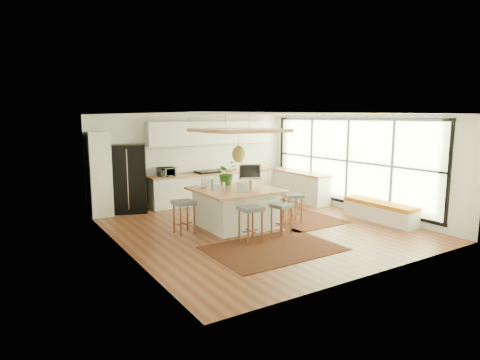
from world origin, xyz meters
TOP-DOWN VIEW (x-y plane):
  - floor at (0.00, 0.00)m, footprint 7.00×7.00m
  - ceiling at (0.00, 0.00)m, footprint 7.00×7.00m
  - wall_back at (0.00, 3.50)m, footprint 6.50×0.00m
  - wall_front at (0.00, -3.50)m, footprint 6.50×0.00m
  - wall_left at (-3.25, 0.00)m, footprint 0.00×7.00m
  - wall_right at (3.25, 0.00)m, footprint 0.00×7.00m
  - window_wall at (3.22, 0.00)m, footprint 0.10×6.20m
  - pantry at (-2.95, 3.18)m, footprint 0.55×0.60m
  - back_counter_base at (0.55, 3.18)m, footprint 4.20×0.60m
  - back_counter_top at (0.55, 3.18)m, footprint 4.24×0.64m
  - backsplash at (0.55, 3.48)m, footprint 4.20×0.02m
  - upper_cabinets at (0.55, 3.32)m, footprint 4.20×0.34m
  - range at (0.30, 3.18)m, footprint 0.76×0.62m
  - right_counter_base at (2.93, 2.00)m, footprint 0.60×2.50m
  - right_counter_top at (2.93, 2.00)m, footprint 0.64×2.54m
  - window_bench at (2.95, -1.20)m, footprint 0.52×2.00m
  - ceiling_panel at (-0.30, 0.40)m, footprint 1.86×1.86m
  - rug_near at (-0.67, -1.53)m, footprint 2.60×1.80m
  - rug_right at (1.33, 0.33)m, footprint 1.80×2.60m
  - fridge at (-2.16, 3.21)m, footprint 1.14×1.01m
  - island at (-0.43, 0.35)m, footprint 1.85×1.85m
  - stool_near_left at (-0.80, -0.89)m, footprint 0.46×0.46m
  - stool_near_right at (0.12, -0.76)m, footprint 0.48×0.48m
  - stool_right_front at (0.95, -0.15)m, footprint 0.54×0.54m
  - stool_right_back at (0.69, 0.87)m, footprint 0.52×0.52m
  - stool_left_side at (-1.75, 0.42)m, footprint 0.47×0.47m
  - laptop at (-0.48, -0.15)m, footprint 0.39×0.40m
  - monitor at (0.16, 0.61)m, footprint 0.62×0.40m
  - microwave at (-1.06, 3.14)m, footprint 0.52×0.33m
  - island_plant at (-0.35, 0.92)m, footprint 0.68×0.73m
  - island_bowl at (-1.04, 0.84)m, footprint 0.25×0.25m
  - island_bottle_0 at (-0.98, 0.45)m, footprint 0.07×0.07m
  - island_bottle_1 at (-0.83, 0.20)m, footprint 0.07×0.07m
  - island_bottle_2 at (-0.18, 0.05)m, footprint 0.07×0.07m
  - island_bottle_3 at (-0.08, 0.40)m, footprint 0.07×0.07m

SIDE VIEW (x-z plane):
  - floor at x=0.00m, z-range 0.00..0.00m
  - rug_near at x=-0.67m, z-range 0.00..0.01m
  - rug_right at x=1.33m, z-range 0.00..0.01m
  - window_bench at x=2.95m, z-range 0.00..0.50m
  - stool_near_left at x=-0.80m, z-range -0.03..0.74m
  - stool_near_right at x=0.12m, z-range 0.01..0.70m
  - stool_right_front at x=0.95m, z-range -0.01..0.72m
  - stool_right_back at x=0.69m, z-range 0.01..0.70m
  - stool_left_side at x=-1.75m, z-range -0.03..0.74m
  - back_counter_base at x=0.55m, z-range 0.00..0.88m
  - right_counter_base at x=2.93m, z-range 0.00..0.88m
  - island at x=-0.43m, z-range 0.00..0.93m
  - range at x=0.30m, z-range 0.00..1.00m
  - back_counter_top at x=0.55m, z-range 0.88..0.93m
  - right_counter_top at x=2.93m, z-range 0.88..0.93m
  - fridge at x=-2.16m, z-range -0.02..1.87m
  - island_bowl at x=-1.04m, z-range 0.93..0.98m
  - island_bottle_0 at x=-0.98m, z-range 0.93..1.12m
  - island_bottle_1 at x=-0.83m, z-range 0.93..1.12m
  - island_bottle_2 at x=-0.18m, z-range 0.93..1.12m
  - island_bottle_3 at x=-0.08m, z-range 0.93..1.12m
  - laptop at x=-0.48m, z-range 0.94..1.16m
  - microwave at x=-1.06m, z-range 0.93..1.25m
  - pantry at x=-2.95m, z-range 0.00..2.25m
  - island_plant at x=-0.35m, z-range 0.93..1.42m
  - monitor at x=0.16m, z-range 0.92..1.46m
  - wall_back at x=0.00m, z-range -1.90..4.60m
  - wall_front at x=0.00m, z-range -1.90..4.60m
  - wall_left at x=-3.25m, z-range -2.15..4.85m
  - wall_right at x=3.25m, z-range -2.15..4.85m
  - backsplash at x=0.55m, z-range 0.95..1.75m
  - window_wall at x=3.22m, z-range 0.10..2.70m
  - ceiling_panel at x=-0.30m, z-range 1.65..2.45m
  - upper_cabinets at x=0.55m, z-range 1.80..2.50m
  - ceiling at x=0.00m, z-range 2.70..2.70m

